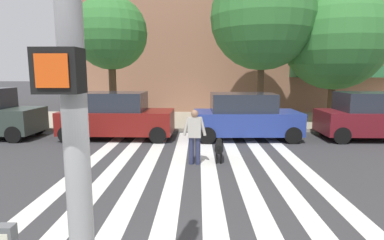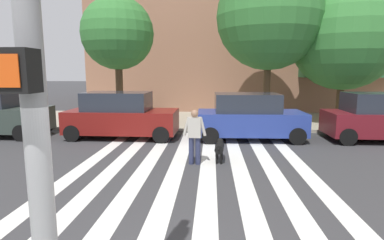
{
  "view_description": "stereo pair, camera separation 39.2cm",
  "coord_description": "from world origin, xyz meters",
  "px_view_note": "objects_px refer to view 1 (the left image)",
  "views": [
    {
      "loc": [
        0.36,
        -2.8,
        2.75
      ],
      "look_at": [
        0.19,
        6.19,
        1.34
      ],
      "focal_mm": 29.04,
      "sensor_mm": 36.0,
      "label": 1
    },
    {
      "loc": [
        0.76,
        -2.78,
        2.75
      ],
      "look_at": [
        0.19,
        6.19,
        1.34
      ],
      "focal_mm": 29.04,
      "sensor_mm": 36.0,
      "label": 2
    }
  ],
  "objects_px": {
    "street_tree_middle": "(263,18)",
    "street_tree_further": "(335,39)",
    "dog_on_leash": "(219,147)",
    "parked_car_fourth_in_line": "(376,117)",
    "pedestrian_dog_walker": "(195,134)",
    "parked_car_third_in_line": "(245,117)",
    "street_tree_nearest": "(111,33)",
    "parked_car_behind_first": "(116,116)"
  },
  "relations": [
    {
      "from": "parked_car_fourth_in_line",
      "to": "street_tree_further",
      "type": "height_order",
      "value": "street_tree_further"
    },
    {
      "from": "parked_car_third_in_line",
      "to": "parked_car_fourth_in_line",
      "type": "xyz_separation_m",
      "value": [
        5.3,
        0.0,
        0.02
      ]
    },
    {
      "from": "street_tree_nearest",
      "to": "dog_on_leash",
      "type": "height_order",
      "value": "street_tree_nearest"
    },
    {
      "from": "parked_car_behind_first",
      "to": "street_tree_further",
      "type": "distance_m",
      "value": 11.35
    },
    {
      "from": "street_tree_further",
      "to": "pedestrian_dog_walker",
      "type": "height_order",
      "value": "street_tree_further"
    },
    {
      "from": "pedestrian_dog_walker",
      "to": "parked_car_fourth_in_line",
      "type": "bearing_deg",
      "value": 26.08
    },
    {
      "from": "street_tree_middle",
      "to": "street_tree_further",
      "type": "height_order",
      "value": "street_tree_middle"
    },
    {
      "from": "parked_car_fourth_in_line",
      "to": "pedestrian_dog_walker",
      "type": "height_order",
      "value": "parked_car_fourth_in_line"
    },
    {
      "from": "street_tree_middle",
      "to": "street_tree_nearest",
      "type": "bearing_deg",
      "value": -178.73
    },
    {
      "from": "street_tree_nearest",
      "to": "street_tree_middle",
      "type": "height_order",
      "value": "street_tree_middle"
    },
    {
      "from": "street_tree_nearest",
      "to": "parked_car_third_in_line",
      "type": "bearing_deg",
      "value": -25.96
    },
    {
      "from": "parked_car_fourth_in_line",
      "to": "pedestrian_dog_walker",
      "type": "relative_size",
      "value": 2.76
    },
    {
      "from": "dog_on_leash",
      "to": "pedestrian_dog_walker",
      "type": "bearing_deg",
      "value": -155.73
    },
    {
      "from": "street_tree_middle",
      "to": "dog_on_leash",
      "type": "bearing_deg",
      "value": -111.15
    },
    {
      "from": "street_tree_nearest",
      "to": "street_tree_middle",
      "type": "relative_size",
      "value": 0.81
    },
    {
      "from": "parked_car_fourth_in_line",
      "to": "pedestrian_dog_walker",
      "type": "distance_m",
      "value": 8.15
    },
    {
      "from": "parked_car_behind_first",
      "to": "street_tree_further",
      "type": "xyz_separation_m",
      "value": [
        10.23,
        3.51,
        3.43
      ]
    },
    {
      "from": "parked_car_fourth_in_line",
      "to": "street_tree_nearest",
      "type": "bearing_deg",
      "value": 165.27
    },
    {
      "from": "street_tree_nearest",
      "to": "pedestrian_dog_walker",
      "type": "distance_m",
      "value": 8.65
    },
    {
      "from": "parked_car_behind_first",
      "to": "street_tree_nearest",
      "type": "xyz_separation_m",
      "value": [
        -0.94,
        3.03,
        3.67
      ]
    },
    {
      "from": "street_tree_middle",
      "to": "street_tree_further",
      "type": "xyz_separation_m",
      "value": [
        3.72,
        0.32,
        -0.99
      ]
    },
    {
      "from": "street_tree_further",
      "to": "street_tree_middle",
      "type": "bearing_deg",
      "value": -175.07
    },
    {
      "from": "street_tree_middle",
      "to": "street_tree_further",
      "type": "bearing_deg",
      "value": 4.93
    },
    {
      "from": "parked_car_fourth_in_line",
      "to": "street_tree_middle",
      "type": "relative_size",
      "value": 0.58
    },
    {
      "from": "pedestrian_dog_walker",
      "to": "dog_on_leash",
      "type": "distance_m",
      "value": 0.95
    },
    {
      "from": "parked_car_behind_first",
      "to": "pedestrian_dog_walker",
      "type": "distance_m",
      "value": 4.85
    },
    {
      "from": "street_tree_middle",
      "to": "parked_car_behind_first",
      "type": "bearing_deg",
      "value": -153.85
    },
    {
      "from": "parked_car_fourth_in_line",
      "to": "street_tree_nearest",
      "type": "height_order",
      "value": "street_tree_nearest"
    },
    {
      "from": "parked_car_third_in_line",
      "to": "parked_car_fourth_in_line",
      "type": "distance_m",
      "value": 5.3
    },
    {
      "from": "dog_on_leash",
      "to": "street_tree_middle",
      "type": "bearing_deg",
      "value": 68.85
    },
    {
      "from": "parked_car_behind_first",
      "to": "street_tree_middle",
      "type": "relative_size",
      "value": 0.59
    },
    {
      "from": "parked_car_behind_first",
      "to": "parked_car_third_in_line",
      "type": "height_order",
      "value": "parked_car_behind_first"
    },
    {
      "from": "parked_car_fourth_in_line",
      "to": "dog_on_leash",
      "type": "relative_size",
      "value": 4.13
    },
    {
      "from": "street_tree_further",
      "to": "parked_car_third_in_line",
      "type": "bearing_deg",
      "value": -144.55
    },
    {
      "from": "street_tree_middle",
      "to": "pedestrian_dog_walker",
      "type": "xyz_separation_m",
      "value": [
        -3.24,
        -6.78,
        -4.42
      ]
    },
    {
      "from": "parked_car_fourth_in_line",
      "to": "street_tree_further",
      "type": "relative_size",
      "value": 0.67
    },
    {
      "from": "parked_car_fourth_in_line",
      "to": "parked_car_third_in_line",
      "type": "bearing_deg",
      "value": -179.98
    },
    {
      "from": "parked_car_fourth_in_line",
      "to": "dog_on_leash",
      "type": "bearing_deg",
      "value": -153.72
    },
    {
      "from": "street_tree_middle",
      "to": "pedestrian_dog_walker",
      "type": "bearing_deg",
      "value": -115.56
    },
    {
      "from": "pedestrian_dog_walker",
      "to": "parked_car_behind_first",
      "type": "bearing_deg",
      "value": 132.31
    },
    {
      "from": "parked_car_fourth_in_line",
      "to": "street_tree_further",
      "type": "bearing_deg",
      "value": 95.8
    },
    {
      "from": "parked_car_third_in_line",
      "to": "street_tree_middle",
      "type": "relative_size",
      "value": 0.55
    }
  ]
}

